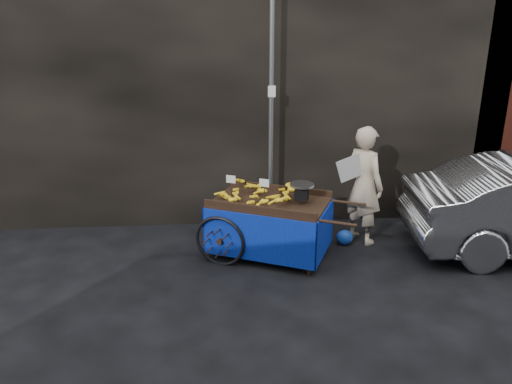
{
  "coord_description": "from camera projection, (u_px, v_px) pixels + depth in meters",
  "views": [
    {
      "loc": [
        -0.57,
        -6.78,
        3.48
      ],
      "look_at": [
        -0.01,
        0.5,
        0.96
      ],
      "focal_mm": 35.0,
      "sensor_mm": 36.0,
      "label": 1
    }
  ],
  "objects": [
    {
      "name": "building_wall",
      "position": [
        269.0,
        76.0,
        9.23
      ],
      "size": [
        13.5,
        2.0,
        5.0
      ],
      "color": "black",
      "rests_on": "ground"
    },
    {
      "name": "vendor",
      "position": [
        364.0,
        185.0,
        8.03
      ],
      "size": [
        0.9,
        0.84,
        1.93
      ],
      "rotation": [
        0.0,
        0.0,
        2.16
      ],
      "color": "tan",
      "rests_on": "ground"
    },
    {
      "name": "banana_cart",
      "position": [
        266.0,
        206.0,
        7.6
      ],
      "size": [
        2.59,
        1.94,
        1.29
      ],
      "rotation": [
        0.0,
        0.0,
        -0.43
      ],
      "color": "black",
      "rests_on": "ground"
    },
    {
      "name": "street_pole",
      "position": [
        271.0,
        115.0,
        8.16
      ],
      "size": [
        0.12,
        0.1,
        4.0
      ],
      "color": "slate",
      "rests_on": "ground"
    },
    {
      "name": "ground",
      "position": [
        259.0,
        262.0,
        7.56
      ],
      "size": [
        80.0,
        80.0,
        0.0
      ],
      "primitive_type": "plane",
      "color": "black",
      "rests_on": "ground"
    },
    {
      "name": "plastic_bag",
      "position": [
        345.0,
        237.0,
        8.13
      ],
      "size": [
        0.28,
        0.22,
        0.25
      ],
      "primitive_type": "ellipsoid",
      "color": "blue",
      "rests_on": "ground"
    }
  ]
}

